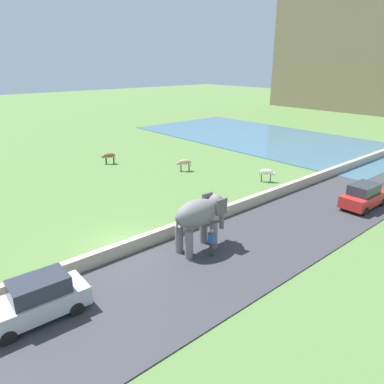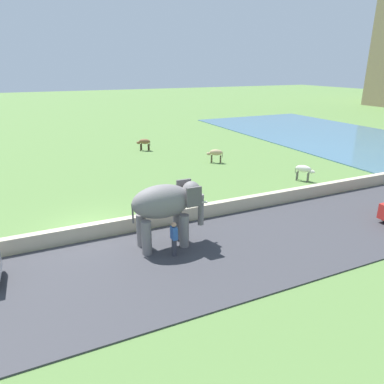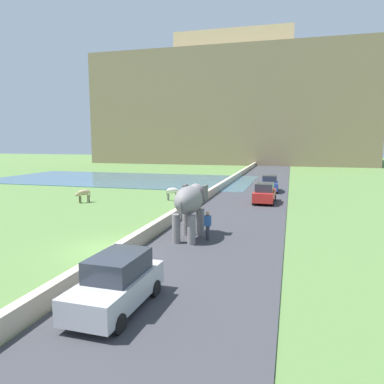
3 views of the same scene
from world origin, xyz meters
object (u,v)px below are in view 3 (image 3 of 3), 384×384
Objects in this scene: car_silver at (117,283)px; cow_tan at (83,193)px; car_blue at (270,184)px; cow_white at (173,191)px; person_beside_elephant at (208,225)px; car_red at (265,193)px; elephant at (190,203)px.

car_silver is 21.67m from cow_tan.
cow_white is (-8.23, -7.77, -0.06)m from car_blue.
car_red reaches higher than person_beside_elephant.
car_red reaches higher than cow_tan.
elephant is 13.49m from cow_white.
car_blue is at bearing 89.98° from car_red.
car_red is at bearing 80.69° from person_beside_elephant.
car_blue is at bearing 81.15° from elephant.
elephant is 1.55m from person_beside_elephant.
person_beside_elephant is at bearing 83.25° from car_silver.
elephant is 8.85m from car_silver.
elephant is at bearing 175.23° from person_beside_elephant.
car_red is 15.83m from cow_tan.
car_red and car_silver have the same top height.
person_beside_elephant is at bearing -34.74° from cow_tan.
cow_tan is at bearing 143.33° from elephant.
person_beside_elephant reaches higher than cow_white.
cow_white is (-5.08, 21.21, -0.06)m from car_silver.
cow_tan is at bearing 124.38° from car_silver.
car_blue is 1.00× the size of car_silver.
person_beside_elephant is 20.40m from car_blue.
elephant reaches higher than cow_white.
person_beside_elephant is 13.10m from car_red.
cow_white is at bearing 112.22° from elephant.
person_beside_elephant is (1.02, -0.09, -1.16)m from elephant.
person_beside_elephant is 0.40× the size of car_blue.
elephant is 13.27m from car_red.
car_blue is at bearing 84.03° from person_beside_elephant.
person_beside_elephant is at bearing -99.31° from car_red.
car_blue is 7.36m from car_red.
car_blue and car_red have the same top height.
car_red is 0.99× the size of car_silver.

